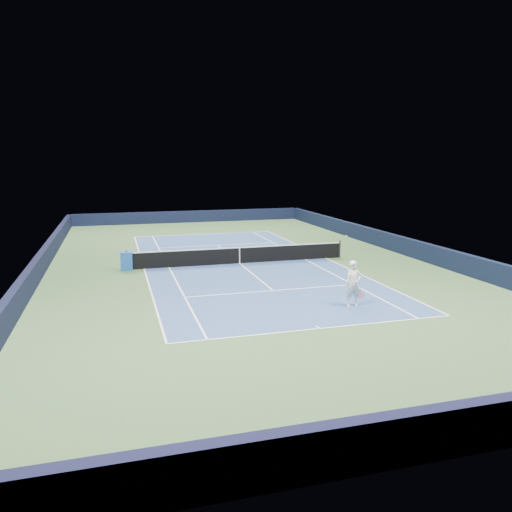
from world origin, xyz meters
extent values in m
plane|color=#36542E|center=(0.00, 0.00, 0.00)|extent=(40.00, 40.00, 0.00)
cube|color=black|center=(0.00, 19.82, 0.55)|extent=(22.00, 0.35, 1.10)
cube|color=black|center=(0.00, -19.82, 0.55)|extent=(22.00, 0.35, 1.10)
cube|color=black|center=(10.82, 0.00, 0.55)|extent=(0.35, 40.00, 1.10)
cube|color=black|center=(-10.82, 0.00, 0.55)|extent=(0.35, 40.00, 1.10)
cube|color=navy|center=(0.00, 0.00, 0.00)|extent=(10.97, 23.77, 0.01)
cube|color=white|center=(0.00, 11.88, 0.01)|extent=(10.97, 0.08, 0.00)
cube|color=white|center=(0.00, -11.88, 0.01)|extent=(10.97, 0.08, 0.00)
cube|color=white|center=(5.49, 0.00, 0.01)|extent=(0.08, 23.77, 0.00)
cube|color=white|center=(-5.49, 0.00, 0.01)|extent=(0.08, 23.77, 0.00)
cube|color=white|center=(4.12, 0.00, 0.01)|extent=(0.08, 23.77, 0.00)
cube|color=white|center=(-4.12, 0.00, 0.01)|extent=(0.08, 23.77, 0.00)
cube|color=white|center=(0.00, 6.40, 0.01)|extent=(8.23, 0.08, 0.00)
cube|color=white|center=(0.00, -6.40, 0.01)|extent=(8.23, 0.08, 0.00)
cube|color=white|center=(0.00, 0.00, 0.01)|extent=(0.08, 12.80, 0.00)
cube|color=white|center=(0.00, 11.73, 0.01)|extent=(0.08, 0.30, 0.00)
cube|color=white|center=(0.00, -11.73, 0.01)|extent=(0.08, 0.30, 0.00)
cylinder|color=black|center=(-6.40, 0.00, 0.54)|extent=(0.10, 0.10, 1.07)
cylinder|color=black|center=(6.40, 0.00, 0.54)|extent=(0.10, 0.10, 1.07)
cube|color=black|center=(0.00, 0.00, 0.46)|extent=(12.80, 0.03, 0.91)
cube|color=white|center=(0.00, 0.00, 0.94)|extent=(12.80, 0.04, 0.06)
cube|color=white|center=(0.00, 0.00, 0.46)|extent=(0.05, 0.04, 0.91)
cube|color=#1B50A6|center=(-6.40, 0.00, 0.51)|extent=(0.68, 0.63, 1.02)
cube|color=white|center=(-6.11, 0.00, 0.45)|extent=(0.06, 0.46, 0.45)
imported|color=white|center=(2.44, -9.65, 0.97)|extent=(0.71, 0.47, 1.92)
cylinder|color=pink|center=(2.76, -9.70, 0.70)|extent=(0.03, 0.03, 0.32)
cylinder|color=black|center=(2.76, -9.70, 0.46)|extent=(0.32, 0.02, 0.32)
cylinder|color=pink|center=(2.76, -9.70, 0.46)|extent=(0.34, 0.03, 0.34)
sphere|color=#B8C92A|center=(2.54, -8.65, 2.80)|extent=(0.07, 0.07, 0.07)
camera|label=1|loc=(-6.94, -27.77, 6.06)|focal=35.00mm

